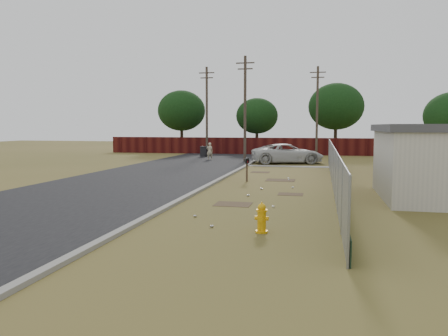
% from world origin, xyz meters
% --- Properties ---
extents(ground, '(120.00, 120.00, 0.00)m').
position_xyz_m(ground, '(0.00, 0.00, 0.00)').
color(ground, olive).
rests_on(ground, ground).
extents(street, '(15.10, 60.00, 0.12)m').
position_xyz_m(street, '(-6.76, 8.05, 0.02)').
color(street, black).
rests_on(street, ground).
extents(chainlink_fence, '(0.10, 27.06, 2.02)m').
position_xyz_m(chainlink_fence, '(3.12, 1.03, 0.80)').
color(chainlink_fence, gray).
rests_on(chainlink_fence, ground).
extents(privacy_fence, '(30.00, 0.12, 1.80)m').
position_xyz_m(privacy_fence, '(-6.00, 25.00, 0.90)').
color(privacy_fence, '#49130F').
rests_on(privacy_fence, ground).
extents(utility_poles, '(12.60, 8.24, 9.00)m').
position_xyz_m(utility_poles, '(-3.67, 20.67, 4.69)').
color(utility_poles, '#4D3D33').
rests_on(utility_poles, ground).
extents(horizon_trees, '(33.32, 31.94, 7.78)m').
position_xyz_m(horizon_trees, '(0.84, 23.56, 4.63)').
color(horizon_trees, black).
rests_on(horizon_trees, ground).
extents(fire_hydrant, '(0.40, 0.40, 0.88)m').
position_xyz_m(fire_hydrant, '(0.89, -9.25, 0.41)').
color(fire_hydrant, '#E7A40C').
rests_on(fire_hydrant, ground).
extents(mailbox, '(0.34, 0.56, 1.30)m').
position_xyz_m(mailbox, '(-1.46, 2.05, 1.03)').
color(mailbox, brown).
rests_on(mailbox, ground).
extents(pickup_truck, '(6.31, 4.27, 1.61)m').
position_xyz_m(pickup_truck, '(-0.19, 14.34, 0.80)').
color(pickup_truck, silver).
rests_on(pickup_truck, ground).
extents(pedestrian, '(0.67, 0.57, 1.56)m').
position_xyz_m(pedestrian, '(-7.29, 16.50, 0.78)').
color(pedestrian, '#BCAF89').
rests_on(pedestrian, ground).
extents(trash_bin, '(0.76, 0.83, 1.03)m').
position_xyz_m(trash_bin, '(-8.86, 20.40, 0.53)').
color(trash_bin, black).
rests_on(trash_bin, ground).
extents(scattered_litter, '(2.85, 12.91, 0.07)m').
position_xyz_m(scattered_litter, '(0.05, -2.35, 0.04)').
color(scattered_litter, white).
rests_on(scattered_litter, ground).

